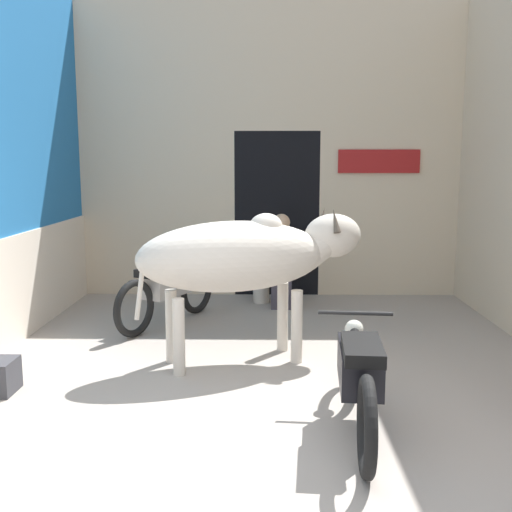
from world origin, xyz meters
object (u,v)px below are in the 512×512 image
Objects in this scene: cow at (246,256)px; motorcycle_far at (168,289)px; plastic_stool at (261,287)px; shopkeeper_seated at (281,258)px; motorcycle_near at (359,373)px.

cow is 1.36× the size of motorcycle_far.
motorcycle_far reaches higher than plastic_stool.
motorcycle_far is at bearing -146.65° from shopkeeper_seated.
motorcycle_far is at bearing 126.62° from cow.
cow is 1.19× the size of motorcycle_near.
motorcycle_far reaches higher than motorcycle_near.
motorcycle_near is (0.85, -1.50, -0.60)m from cow.
shopkeeper_seated is 0.56m from plastic_stool.
cow is 2.26m from shopkeeper_seated.
motorcycle_far is 1.35× the size of shopkeeper_seated.
cow reaches higher than motorcycle_far.
cow reaches higher than shopkeeper_seated.
motorcycle_near is at bearing -82.88° from shopkeeper_seated.
plastic_stool is (-0.27, 0.23, -0.44)m from shopkeeper_seated.
plastic_stool is at bearing 87.11° from cow.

